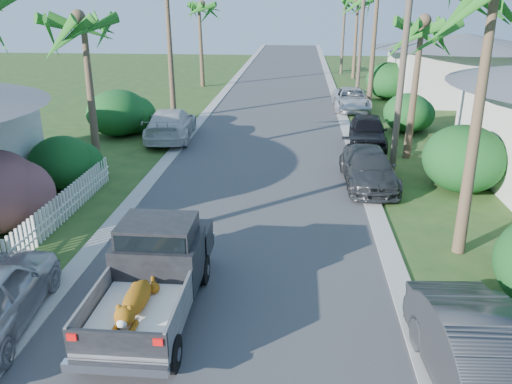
# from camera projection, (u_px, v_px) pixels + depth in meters

# --- Properties ---
(ground) EXTENTS (120.00, 120.00, 0.00)m
(ground) POSITION_uv_depth(u_px,v_px,m) (208.00, 381.00, 9.53)
(ground) COLOR #28481B
(ground) RESTS_ON ground
(road) EXTENTS (8.00, 100.00, 0.02)m
(road) POSITION_uv_depth(u_px,v_px,m) (275.00, 110.00, 32.76)
(road) COLOR #38383A
(road) RESTS_ON ground
(curb_left) EXTENTS (0.60, 100.00, 0.06)m
(curb_left) POSITION_uv_depth(u_px,v_px,m) (210.00, 109.00, 33.09)
(curb_left) COLOR #A5A39E
(curb_left) RESTS_ON ground
(curb_right) EXTENTS (0.60, 100.00, 0.06)m
(curb_right) POSITION_uv_depth(u_px,v_px,m) (341.00, 111.00, 32.40)
(curb_right) COLOR #A5A39E
(curb_right) RESTS_ON ground
(pickup_truck) EXTENTS (1.98, 5.12, 2.06)m
(pickup_truck) POSITION_uv_depth(u_px,v_px,m) (157.00, 267.00, 11.59)
(pickup_truck) COLOR black
(pickup_truck) RESTS_ON ground
(parked_car_rn) EXTENTS (1.99, 4.80, 1.54)m
(parked_car_rn) POSITION_uv_depth(u_px,v_px,m) (485.00, 366.00, 8.80)
(parked_car_rn) COLOR #2B2D2F
(parked_car_rn) RESTS_ON ground
(parked_car_rm) EXTENTS (2.09, 4.76, 1.36)m
(parked_car_rm) POSITION_uv_depth(u_px,v_px,m) (368.00, 168.00, 19.44)
(parked_car_rm) COLOR #2C2E31
(parked_car_rm) RESTS_ON ground
(parked_car_rf) EXTENTS (2.11, 4.53, 1.50)m
(parked_car_rf) POSITION_uv_depth(u_px,v_px,m) (368.00, 131.00, 24.57)
(parked_car_rf) COLOR black
(parked_car_rf) RESTS_ON ground
(parked_car_rd) EXTENTS (2.32, 4.98, 1.38)m
(parked_car_rd) POSITION_uv_depth(u_px,v_px,m) (351.00, 99.00, 32.69)
(parked_car_rd) COLOR silver
(parked_car_rd) RESTS_ON ground
(parked_car_lf) EXTENTS (2.73, 5.63, 1.58)m
(parked_car_lf) POSITION_uv_depth(u_px,v_px,m) (171.00, 124.00, 25.78)
(parked_car_lf) COLOR silver
(parked_car_lf) RESTS_ON ground
(palm_l_b) EXTENTS (4.40, 4.40, 7.40)m
(palm_l_b) POSITION_uv_depth(u_px,v_px,m) (81.00, 18.00, 19.01)
(palm_l_b) COLOR brown
(palm_l_b) RESTS_ON ground
(palm_l_d) EXTENTS (4.40, 4.40, 7.70)m
(palm_l_d) POSITION_uv_depth(u_px,v_px,m) (199.00, 5.00, 39.32)
(palm_l_d) COLOR brown
(palm_l_d) RESTS_ON ground
(palm_r_b) EXTENTS (4.40, 4.40, 7.20)m
(palm_r_b) POSITION_uv_depth(u_px,v_px,m) (422.00, 22.00, 20.79)
(palm_r_b) COLOR brown
(palm_r_b) RESTS_ON ground
(palm_r_d) EXTENTS (4.40, 4.40, 8.00)m
(palm_r_d) POSITION_uv_depth(u_px,v_px,m) (358.00, 0.00, 43.74)
(palm_r_d) COLOR brown
(palm_r_d) RESTS_ON ground
(shrub_l_c) EXTENTS (2.40, 2.64, 2.00)m
(shrub_l_c) POSITION_uv_depth(u_px,v_px,m) (62.00, 162.00, 19.06)
(shrub_l_c) COLOR #124218
(shrub_l_c) RESTS_ON ground
(shrub_l_d) EXTENTS (3.20, 3.52, 2.40)m
(shrub_l_d) POSITION_uv_depth(u_px,v_px,m) (118.00, 113.00, 26.47)
(shrub_l_d) COLOR #124218
(shrub_l_d) RESTS_ON ground
(shrub_r_b) EXTENTS (3.00, 3.30, 2.50)m
(shrub_r_b) POSITION_uv_depth(u_px,v_px,m) (464.00, 159.00, 18.67)
(shrub_r_b) COLOR #124218
(shrub_r_b) RESTS_ON ground
(shrub_r_c) EXTENTS (2.60, 2.86, 2.10)m
(shrub_r_c) POSITION_uv_depth(u_px,v_px,m) (408.00, 113.00, 27.13)
(shrub_r_c) COLOR #124218
(shrub_r_c) RESTS_ON ground
(shrub_r_d) EXTENTS (3.20, 3.52, 2.60)m
(shrub_r_d) POSITION_uv_depth(u_px,v_px,m) (388.00, 81.00, 36.29)
(shrub_r_d) COLOR #124218
(shrub_r_d) RESTS_ON ground
(picket_fence) EXTENTS (0.10, 11.00, 1.00)m
(picket_fence) POSITION_uv_depth(u_px,v_px,m) (42.00, 225.00, 14.94)
(picket_fence) COLOR white
(picket_fence) RESTS_ON ground
(house_right_far) EXTENTS (9.00, 8.00, 4.60)m
(house_right_far) POSITION_uv_depth(u_px,v_px,m) (460.00, 70.00, 35.60)
(house_right_far) COLOR silver
(house_right_far) RESTS_ON ground
(utility_pole_b) EXTENTS (1.60, 0.26, 9.00)m
(utility_pole_b) POSITION_uv_depth(u_px,v_px,m) (403.00, 60.00, 19.50)
(utility_pole_b) COLOR brown
(utility_pole_b) RESTS_ON ground
(utility_pole_c) EXTENTS (1.60, 0.26, 9.00)m
(utility_pole_c) POSITION_uv_depth(u_px,v_px,m) (361.00, 35.00, 33.44)
(utility_pole_c) COLOR brown
(utility_pole_c) RESTS_ON ground
(utility_pole_d) EXTENTS (1.60, 0.26, 9.00)m
(utility_pole_d) POSITION_uv_depth(u_px,v_px,m) (344.00, 24.00, 47.37)
(utility_pole_d) COLOR brown
(utility_pole_d) RESTS_ON ground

